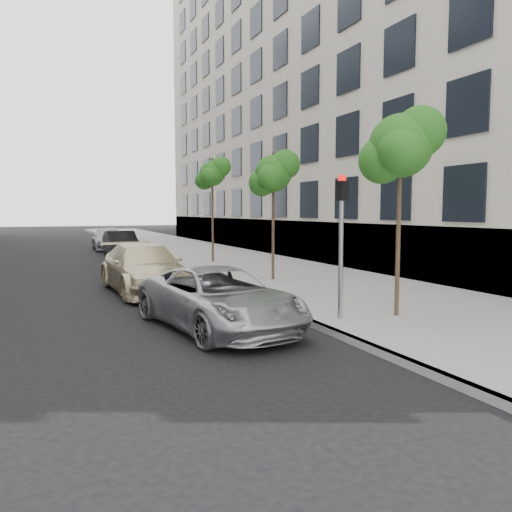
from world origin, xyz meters
TOP-DOWN VIEW (x-y plane):
  - ground at (0.00, 0.00)m, footprint 160.00×160.00m
  - sidewalk at (4.30, 24.00)m, footprint 6.40×72.00m
  - curb at (1.18, 24.00)m, footprint 0.15×72.00m
  - condo_block at (15.50, 16.00)m, footprint 16.00×44.00m
  - brown_tower at (24.00, 50.00)m, footprint 20.00×20.00m
  - tree_near at (3.23, 1.50)m, footprint 1.73×1.53m
  - tree_mid at (3.23, 8.00)m, footprint 1.62×1.42m
  - tree_far at (3.23, 14.50)m, footprint 1.54×1.34m
  - signal_pole at (1.83, 1.69)m, footprint 0.28×0.25m
  - minivan at (-0.73, 2.39)m, footprint 2.81×4.91m
  - suv at (-1.23, 7.83)m, footprint 2.32×5.15m
  - sedan_blue at (-0.75, 13.31)m, footprint 1.88×3.88m
  - sedan_black at (-0.10, 20.37)m, footprint 1.53×4.26m
  - sedan_rear at (-0.10, 25.47)m, footprint 2.07×4.82m

SIDE VIEW (x-z plane):
  - ground at x=0.00m, z-range 0.00..0.00m
  - sidewalk at x=4.30m, z-range 0.00..0.14m
  - curb at x=1.18m, z-range 0.00..0.14m
  - sedan_blue at x=-0.75m, z-range 0.00..1.28m
  - minivan at x=-0.73m, z-range 0.00..1.29m
  - sedan_rear at x=-0.10m, z-range 0.00..1.38m
  - sedan_black at x=-0.10m, z-range 0.00..1.40m
  - suv at x=-1.23m, z-range 0.00..1.46m
  - signal_pole at x=1.83m, z-range 0.53..3.63m
  - tree_mid at x=3.23m, z-range 1.54..5.94m
  - tree_near at x=3.23m, z-range 1.59..6.21m
  - tree_far at x=3.23m, z-range 1.77..6.57m
  - condo_block at x=15.50m, z-range 0.00..28.00m
  - brown_tower at x=24.00m, z-range 0.00..55.00m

